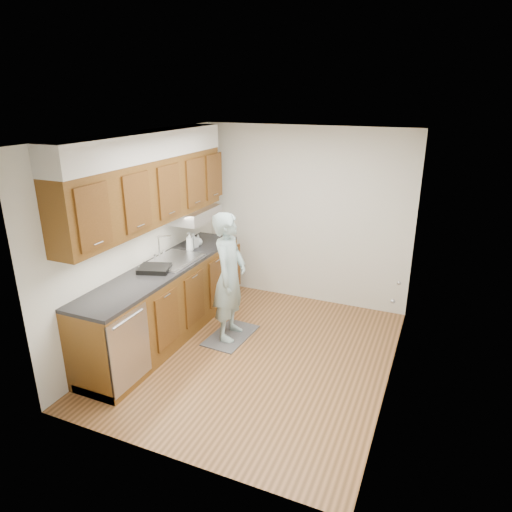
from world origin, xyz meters
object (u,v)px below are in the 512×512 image
at_px(soap_bottle_c, 198,240).
at_px(soap_bottle_b, 194,240).
at_px(soap_bottle_a, 190,242).
at_px(person, 229,269).
at_px(dish_rack, 154,269).

bearing_deg(soap_bottle_c, soap_bottle_b, -99.16).
height_order(soap_bottle_a, soap_bottle_c, soap_bottle_a).
bearing_deg(soap_bottle_c, person, -36.52).
bearing_deg(soap_bottle_a, person, -23.24).
height_order(soap_bottle_c, dish_rack, soap_bottle_c).
bearing_deg(soap_bottle_a, dish_rack, -91.09).
xyz_separation_m(person, dish_rack, (-0.74, -0.46, 0.05)).
xyz_separation_m(person, soap_bottle_a, (-0.73, 0.31, 0.15)).
bearing_deg(soap_bottle_a, soap_bottle_c, 93.45).
relative_size(soap_bottle_c, dish_rack, 0.44).
bearing_deg(person, soap_bottle_a, 59.86).
xyz_separation_m(soap_bottle_a, dish_rack, (-0.01, -0.78, -0.10)).
bearing_deg(soap_bottle_b, dish_rack, -89.20).
relative_size(soap_bottle_b, dish_rack, 0.57).
distance_m(soap_bottle_c, dish_rack, 1.01).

